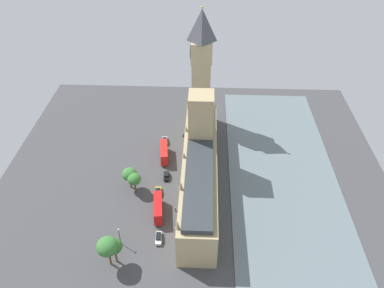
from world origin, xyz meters
TOP-DOWN VIEW (x-y plane):
  - ground_plane at (0.00, 0.00)m, footprint 132.77×132.77m
  - river_thames at (-30.63, 0.00)m, footprint 36.68×119.49m
  - parliament_building at (-1.99, -1.89)m, footprint 11.08×62.77m
  - clock_tower at (-1.48, -37.90)m, footprint 8.06×8.06m
  - car_silver_trailing at (11.84, -23.35)m, footprint 2.36×4.96m
  - double_decker_bus_midblock at (11.17, -14.28)m, footprint 3.79×10.73m
  - car_black_by_river_gate at (9.43, -3.77)m, footprint 2.10×4.46m
  - car_yellow_cab_near_tower at (11.46, 4.05)m, footprint 2.16×4.40m
  - double_decker_bus_far_end at (10.34, 12.56)m, footprint 3.71×10.72m
  - car_white_kerbside at (9.21, 22.42)m, footprint 2.05×4.63m
  - pedestrian_under_trees at (5.15, 11.27)m, footprint 0.59×0.65m
  - pedestrian_corner at (4.97, -27.24)m, footprint 0.45×0.56m
  - plane_tree_opposite_hall at (21.29, 31.00)m, footprint 5.80×5.80m
  - plane_tree_leading at (18.91, 3.38)m, footprint 4.45×4.45m
  - plane_tree_slot_10 at (20.77, 1.41)m, footprint 4.87×4.87m
  - plane_tree_slot_11 at (19.86, 30.10)m, footprint 4.52×4.52m
  - street_lamp_slot_12 at (19.85, 24.40)m, footprint 0.56×0.56m

SIDE VIEW (x-z plane):
  - ground_plane at x=0.00m, z-range 0.00..0.00m
  - river_thames at x=-30.63m, z-range 0.00..0.25m
  - pedestrian_under_trees at x=5.15m, z-range -0.08..1.47m
  - pedestrian_corner at x=4.97m, z-range -0.08..1.47m
  - car_black_by_river_gate at x=9.43m, z-range 0.02..1.76m
  - car_white_kerbside at x=9.21m, z-range 0.02..1.76m
  - car_yellow_cab_near_tower at x=11.46m, z-range 0.02..1.76m
  - car_silver_trailing at x=11.84m, z-range 0.02..1.76m
  - double_decker_bus_midblock at x=11.17m, z-range 0.26..5.01m
  - double_decker_bus_far_end at x=10.34m, z-range 0.26..5.01m
  - street_lamp_slot_12 at x=19.85m, z-range 1.29..8.01m
  - plane_tree_leading at x=18.91m, z-range 1.86..9.47m
  - plane_tree_slot_10 at x=20.77m, z-range 1.88..9.87m
  - plane_tree_slot_11 at x=19.86m, z-range 2.29..10.89m
  - plane_tree_opposite_hall at x=21.29m, z-range 2.55..12.69m
  - parliament_building at x=-1.99m, z-range -6.26..22.53m
  - clock_tower at x=-1.48m, z-range 0.78..48.21m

